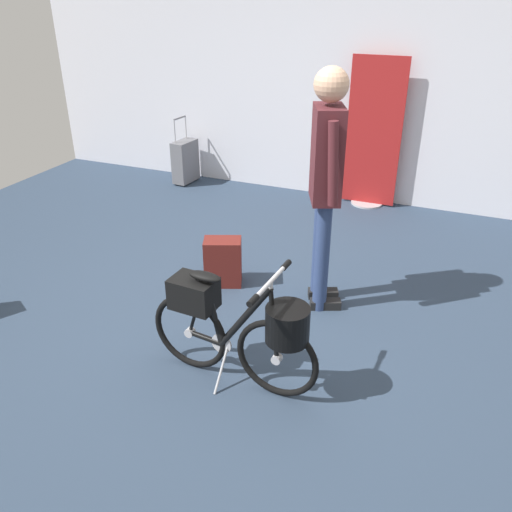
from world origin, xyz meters
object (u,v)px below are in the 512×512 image
at_px(floor_banner_stand, 373,142).
at_px(folding_bike_foreground, 238,326).
at_px(visitor_near_wall, 326,177).
at_px(backpack_on_floor, 223,262).
at_px(rolling_suitcase, 185,161).

distance_m(floor_banner_stand, folding_bike_foreground, 3.41).
xyz_separation_m(floor_banner_stand, visitor_near_wall, (0.09, -2.29, 0.33)).
bearing_deg(floor_banner_stand, visitor_near_wall, -87.65).
bearing_deg(backpack_on_floor, floor_banner_stand, 72.01).
distance_m(visitor_near_wall, backpack_on_floor, 1.20).
height_order(folding_bike_foreground, backpack_on_floor, folding_bike_foreground).
relative_size(floor_banner_stand, visitor_near_wall, 0.90).
distance_m(floor_banner_stand, backpack_on_floor, 2.47).
bearing_deg(visitor_near_wall, backpack_on_floor, -179.35).
bearing_deg(rolling_suitcase, floor_banner_stand, 3.82).
relative_size(folding_bike_foreground, backpack_on_floor, 2.83).
bearing_deg(folding_bike_foreground, rolling_suitcase, 124.20).
distance_m(folding_bike_foreground, visitor_near_wall, 1.29).
bearing_deg(folding_bike_foreground, backpack_on_floor, 120.21).
bearing_deg(visitor_near_wall, rolling_suitcase, 138.40).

